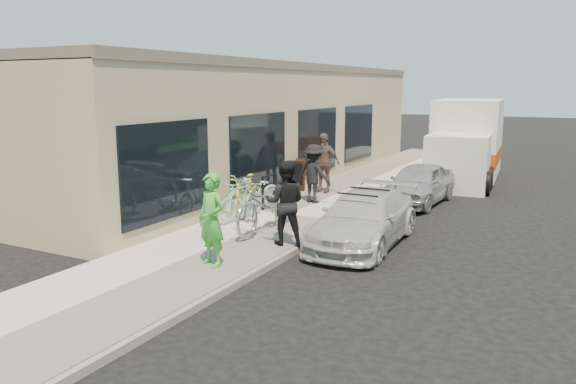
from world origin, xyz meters
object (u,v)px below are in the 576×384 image
at_px(cruiser_bike_b, 254,193).
at_px(bystander_a, 314,174).
at_px(bike_rack, 269,188).
at_px(cruiser_bike_c, 245,194).
at_px(bystander_b, 323,163).
at_px(moving_truck, 466,145).
at_px(tandem_bike, 267,203).
at_px(sedan_silver, 418,184).
at_px(sedan_white, 364,219).
at_px(cruiser_bike_a, 241,200).
at_px(woman_rider, 211,220).
at_px(sandwich_board, 295,175).
at_px(man_standing, 285,203).

distance_m(cruiser_bike_b, bystander_a, 2.06).
relative_size(bike_rack, cruiser_bike_c, 0.55).
bearing_deg(bystander_b, moving_truck, 59.91).
bearing_deg(tandem_bike, sedan_silver, 68.75).
bearing_deg(sedan_white, cruiser_bike_a, 175.24).
bearing_deg(tandem_bike, sedan_white, 12.33).
bearing_deg(woman_rider, cruiser_bike_b, 127.37).
bearing_deg(bystander_b, tandem_bike, -78.83).
bearing_deg(moving_truck, cruiser_bike_c, -117.79).
bearing_deg(cruiser_bike_a, bike_rack, 98.53).
bearing_deg(cruiser_bike_c, woman_rider, -67.81).
bearing_deg(sandwich_board, bike_rack, -101.28).
xyz_separation_m(bike_rack, bystander_b, (0.34, 2.88, 0.38)).
height_order(woman_rider, bystander_a, woman_rider).
bearing_deg(cruiser_bike_a, cruiser_bike_b, 107.95).
bearing_deg(bike_rack, sedan_white, -26.74).
bearing_deg(cruiser_bike_a, cruiser_bike_c, 119.49).
relative_size(man_standing, bystander_b, 0.96).
bearing_deg(sedan_silver, man_standing, -97.53).
distance_m(tandem_bike, woman_rider, 2.69).
bearing_deg(man_standing, sedan_white, -158.45).
height_order(bystander_a, bystander_b, bystander_b).
bearing_deg(moving_truck, man_standing, -102.64).
relative_size(sedan_silver, moving_truck, 0.58).
distance_m(sedan_white, sedan_silver, 4.93).
bearing_deg(cruiser_bike_b, man_standing, -30.48).
distance_m(sandwich_board, bystander_a, 1.96).
relative_size(man_standing, bystander_a, 1.07).
bearing_deg(bike_rack, sandwich_board, 101.56).
bearing_deg(bystander_a, cruiser_bike_c, 74.01).
height_order(bike_rack, man_standing, man_standing).
height_order(bike_rack, sedan_white, sedan_white).
bearing_deg(sandwich_board, man_standing, -87.62).
xyz_separation_m(moving_truck, tandem_bike, (-2.48, -10.53, -0.51)).
bearing_deg(cruiser_bike_a, sedan_silver, 61.21).
distance_m(moving_truck, tandem_bike, 10.83).
distance_m(sedan_silver, cruiser_bike_c, 5.37).
height_order(sedan_silver, cruiser_bike_c, sedan_silver).
relative_size(sandwich_board, sedan_white, 0.25).
xyz_separation_m(cruiser_bike_b, bystander_a, (0.91, 1.81, 0.33)).
bearing_deg(woman_rider, tandem_bike, 113.42).
distance_m(moving_truck, man_standing, 11.40).
height_order(bike_rack, woman_rider, woman_rider).
relative_size(tandem_bike, bystander_b, 1.33).
relative_size(cruiser_bike_b, bystander_a, 1.15).
bearing_deg(sandwich_board, bystander_b, -9.01).
bearing_deg(cruiser_bike_b, tandem_bike, -34.25).
xyz_separation_m(sandwich_board, moving_truck, (4.23, 5.67, 0.65)).
bearing_deg(cruiser_bike_a, sandwich_board, 103.88).
height_order(man_standing, cruiser_bike_a, man_standing).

